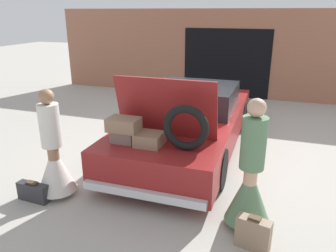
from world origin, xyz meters
The scene contains 7 objects.
ground_plane centered at (0.00, 0.00, 0.00)m, with size 40.00×40.00×0.00m, color #ADA89E.
garage_wall_back centered at (0.00, 4.70, 1.39)m, with size 12.00×0.14×2.80m.
car centered at (0.00, 0.00, 0.58)m, with size 2.00×4.96×1.76m.
person_left centered at (-1.44, -2.47, 0.61)m, with size 0.58×0.58×1.69m.
person_right centered at (1.44, -2.32, 0.63)m, with size 0.60×0.60×1.75m.
suitcase_beside_left_person centered at (-1.67, -2.73, 0.14)m, with size 0.51×0.17×0.32m.
suitcase_beside_right_person centered at (1.55, -2.76, 0.20)m, with size 0.43×0.25×0.44m.
Camera 1 is at (1.63, -6.18, 2.71)m, focal length 35.00 mm.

